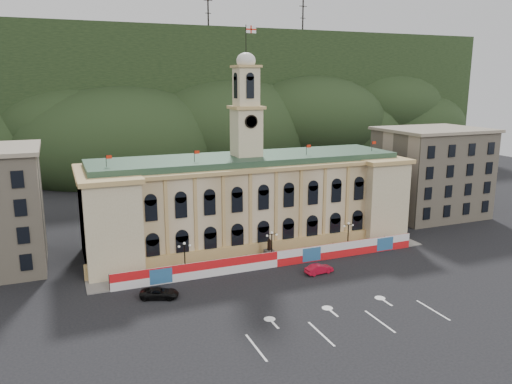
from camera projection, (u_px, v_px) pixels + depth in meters
name	position (u px, v px, depth m)	size (l,w,h in m)	color
ground	(325.00, 306.00, 63.67)	(260.00, 260.00, 0.00)	black
lane_markings	(346.00, 324.00, 59.15)	(26.00, 10.00, 0.02)	white
hill_ridge	(148.00, 107.00, 169.80)	(230.00, 80.00, 64.00)	black
city_hall	(247.00, 200.00, 86.96)	(56.20, 17.60, 37.10)	beige
side_building_right	(431.00, 172.00, 105.39)	(21.00, 17.00, 18.60)	tan
hoarding_fence	(277.00, 259.00, 77.05)	(50.00, 0.44, 2.50)	red
pavement	(270.00, 261.00, 79.71)	(56.00, 5.50, 0.16)	slate
statue	(269.00, 253.00, 79.70)	(1.40, 1.40, 3.72)	#595651
lamp_left	(185.00, 256.00, 73.25)	(1.96, 0.44, 5.15)	black
lamp_center	(272.00, 244.00, 78.38)	(1.96, 0.44, 5.15)	black
lamp_right	(348.00, 234.00, 83.51)	(1.96, 0.44, 5.15)	black
red_sedan	(319.00, 269.00, 74.41)	(4.50, 1.94, 1.44)	#B70D24
black_suv	(159.00, 293.00, 66.00)	(5.60, 4.02, 1.42)	black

